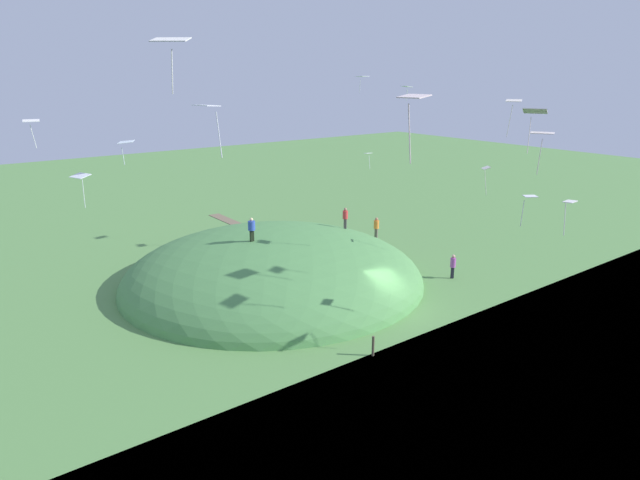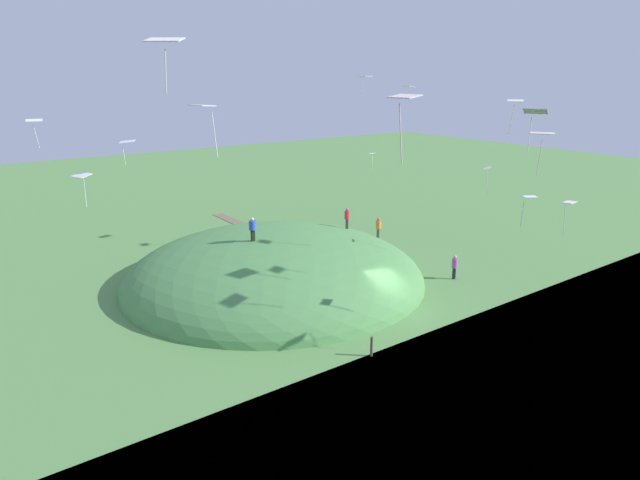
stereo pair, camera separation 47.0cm
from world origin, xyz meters
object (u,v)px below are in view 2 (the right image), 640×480
Objects in this scene: person_near_shore at (455,264)px; kite_11 at (127,142)px; kite_3 at (82,177)px; kite_8 at (404,102)px; kite_2 at (488,171)px; kite_1 at (542,135)px; kite_12 at (371,155)px; kite_6 at (365,77)px; kite_15 at (515,103)px; kite_4 at (409,87)px; kite_13 at (34,122)px; kite_10 at (529,200)px; kite_9 at (535,113)px; mooring_post at (372,346)px; kite_14 at (203,109)px; person_walking_path at (253,227)px; person_on_hilltop at (378,226)px; kite_5 at (164,42)px; kite_0 at (569,205)px; person_with_child at (347,216)px.

kite_11 reaches higher than person_near_shore.
kite_3 is 23.28m from kite_8.
kite_2 is (-1.74, -0.50, 6.84)m from person_near_shore.
kite_1 is 23.82m from kite_12.
kite_15 is (-14.50, 0.80, -1.43)m from kite_6.
kite_13 is (8.16, 24.61, -1.91)m from kite_4.
kite_4 reaches higher than kite_10.
kite_1 is 2.47m from kite_9.
kite_6 reaches higher than kite_9.
person_near_shore is at bearing -67.49° from mooring_post.
kite_14 is (-20.33, -2.17, 1.67)m from kite_13.
kite_1 reaches higher than person_walking_path.
kite_8 is 21.57m from kite_11.
person_on_hilltop is 29.51m from kite_8.
kite_5 is 1.20× the size of kite_12.
kite_0 is 23.63m from kite_11.
kite_15 reaches higher than mooring_post.
kite_8 is 16.90m from mooring_post.
person_near_shore is 1.07× the size of kite_10.
person_with_child reaches higher than person_on_hilltop.
kite_11 is 0.76× the size of kite_13.
kite_2 is at bearing 169.30° from kite_12.
kite_10 is at bearing -30.70° from person_on_hilltop.
kite_1 is 1.12× the size of kite_13.
kite_1 is 1.09× the size of kite_8.
kite_12 is at bearing -18.55° from kite_9.
kite_13 reaches higher than kite_11.
mooring_post is (-15.50, 12.45, -13.30)m from kite_6.
kite_4 is 0.70× the size of kite_5.
kite_6 is at bearing -86.01° from kite_3.
kite_3 is at bearing 4.40° from kite_14.
person_on_hilltop is 0.93× the size of kite_13.
person_walking_path is 1.39× the size of kite_4.
person_on_hilltop is 0.73× the size of kite_9.
kite_14 is at bearing 94.10° from kite_15.
kite_14 is (-5.55, 21.10, 11.74)m from person_near_shore.
kite_8 reaches higher than kite_10.
kite_5 is 1.51× the size of mooring_post.
kite_6 is 0.57× the size of kite_9.
kite_11 is (21.35, 0.69, -3.00)m from kite_8.
kite_0 is 1.28× the size of kite_12.
person_near_shore is 11.78m from kite_10.
kite_9 is 2.10× the size of mooring_post.
person_on_hilltop is at bearing 160.53° from kite_6.
kite_0 is 0.87× the size of kite_1.
kite_2 is 14.91m from kite_12.
kite_2 reaches higher than kite_12.
kite_4 is 0.61× the size of kite_14.
kite_6 is 14.59m from kite_15.
kite_1 is at bearing -119.01° from mooring_post.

